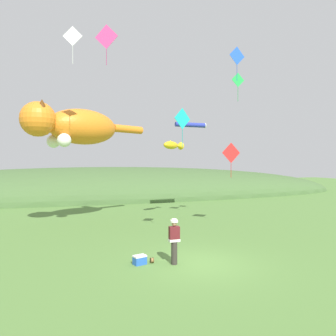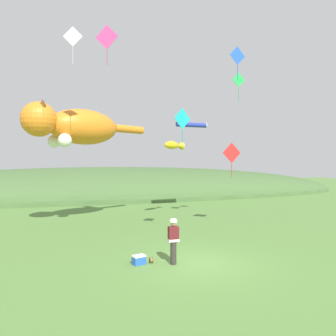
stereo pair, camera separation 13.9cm
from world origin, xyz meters
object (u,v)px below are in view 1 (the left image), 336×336
Objects in this scene: kite_spool at (152,260)px; kite_diamond_teal at (182,119)px; kite_diamond_red at (231,153)px; kite_diamond_white at (73,37)px; festival_attendant at (174,240)px; kite_giant_cat at (74,126)px; kite_diamond_green at (238,80)px; picnic_cooler at (140,260)px; kite_diamond_pink at (106,37)px; kite_tube_streamer at (191,125)px; kite_fish_windsock at (173,145)px; kite_diamond_blue at (237,56)px.

kite_spool is 0.11× the size of kite_diamond_teal.
kite_diamond_white is at bearing -174.01° from kite_diamond_red.
kite_diamond_red is (5.77, 5.99, 3.59)m from festival_attendant.
kite_spool is at bearing -73.34° from kite_giant_cat.
kite_diamond_red is at bearing 5.99° from kite_diamond_white.
kite_diamond_white is at bearing -171.21° from kite_diamond_green.
kite_diamond_red is (9.19, -3.22, -1.67)m from kite_giant_cat.
kite_giant_cat reaches higher than picnic_cooler.
kite_diamond_red is (7.06, 5.60, 4.37)m from picnic_cooler.
kite_diamond_pink is at bearing 104.24° from festival_attendant.
festival_attendant is at bearing -75.76° from kite_diamond_pink.
kite_tube_streamer reaches higher than kite_diamond_red.
kite_diamond_green is 0.79× the size of kite_diamond_pink.
kite_spool is 0.50m from picnic_cooler.
kite_diamond_green is at bearing 30.38° from kite_diamond_teal.
festival_attendant is at bearing -69.64° from kite_giant_cat.
kite_diamond_green is (7.86, 6.19, 9.03)m from picnic_cooler.
kite_diamond_red is 4.91m from kite_diamond_teal.
kite_diamond_pink is at bearing 178.64° from kite_diamond_green.
festival_attendant is at bearing -27.86° from kite_spool.
kite_fish_windsock reaches higher than picnic_cooler.
kite_diamond_blue is at bearing -66.74° from kite_fish_windsock.
kite_diamond_blue is (5.52, 4.86, 9.16)m from festival_attendant.
kite_tube_streamer is at bearing 65.23° from festival_attendant.
kite_fish_windsock is at bearing 133.81° from kite_diamond_green.
kite_diamond_pink reaches higher than kite_tube_streamer.
kite_giant_cat is (-2.13, 8.82, 6.04)m from picnic_cooler.
kite_giant_cat is at bearing -163.14° from kite_tube_streamer.
kite_fish_windsock is 7.42m from kite_diamond_blue.
kite_spool is 0.39× the size of picnic_cooler.
kite_diamond_blue reaches higher than kite_tube_streamer.
kite_diamond_red is 11.01m from kite_diamond_white.
kite_tube_streamer is at bearing 92.69° from kite_diamond_red.
kite_diamond_blue reaches higher than kite_diamond_teal.
festival_attendant is 14.41m from kite_tube_streamer.
kite_giant_cat is 3.49× the size of kite_diamond_pink.
kite_diamond_white is (-2.33, 4.61, 10.04)m from picnic_cooler.
kite_fish_windsock is 6.50m from kite_diamond_teal.
picnic_cooler is 11.75m from kite_fish_windsock.
kite_fish_windsock is 9.89m from kite_diamond_white.
kite_spool is 12.63m from kite_diamond_blue.
kite_spool is at bearing -140.06° from kite_diamond_green.
kite_diamond_white is at bearing -136.88° from kite_diamond_pink.
kite_diamond_pink is (1.89, 1.77, 0.84)m from kite_diamond_white.
kite_diamond_teal is (-1.59, -6.23, 1.00)m from kite_fish_windsock.
kite_diamond_teal is (5.15, -5.47, -0.03)m from kite_giant_cat.
kite_diamond_blue is (3.79, 1.13, 3.93)m from kite_diamond_teal.
kite_diamond_blue is at bearing 16.55° from kite_diamond_teal.
kite_diamond_blue is (2.19, -5.10, 4.92)m from kite_fish_windsock.
kite_giant_cat is at bearing 110.36° from festival_attendant.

